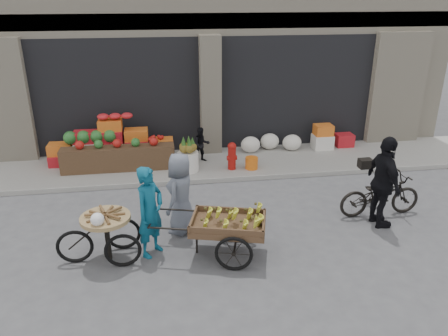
{
  "coord_description": "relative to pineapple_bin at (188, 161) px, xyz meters",
  "views": [
    {
      "loc": [
        -1.41,
        -6.57,
        4.33
      ],
      "look_at": [
        -0.2,
        1.26,
        1.1
      ],
      "focal_mm": 35.0,
      "sensor_mm": 36.0,
      "label": 1
    }
  ],
  "objects": [
    {
      "name": "ground",
      "position": [
        0.75,
        -3.6,
        -0.37
      ],
      "size": [
        80.0,
        80.0,
        0.0
      ],
      "primitive_type": "plane",
      "color": "#424244",
      "rests_on": "ground"
    },
    {
      "name": "sidewalk",
      "position": [
        0.75,
        0.5,
        -0.31
      ],
      "size": [
        18.0,
        2.2,
        0.12
      ],
      "primitive_type": "cube",
      "color": "gray",
      "rests_on": "ground"
    },
    {
      "name": "building",
      "position": [
        0.75,
        4.43,
        3.0
      ],
      "size": [
        14.0,
        6.45,
        7.0
      ],
      "color": "beige",
      "rests_on": "ground"
    },
    {
      "name": "fruit_display",
      "position": [
        -1.73,
        0.78,
        0.3
      ],
      "size": [
        3.1,
        1.12,
        1.24
      ],
      "color": "#B21821",
      "rests_on": "sidewalk"
    },
    {
      "name": "pineapple_bin",
      "position": [
        0.0,
        0.0,
        0.0
      ],
      "size": [
        0.52,
        0.52,
        0.5
      ],
      "primitive_type": "cylinder",
      "color": "silver",
      "rests_on": "sidewalk"
    },
    {
      "name": "fire_hydrant",
      "position": [
        1.1,
        -0.05,
        0.13
      ],
      "size": [
        0.22,
        0.22,
        0.71
      ],
      "color": "#A5140F",
      "rests_on": "sidewalk"
    },
    {
      "name": "orange_bucket",
      "position": [
        1.6,
        -0.1,
        -0.1
      ],
      "size": [
        0.32,
        0.32,
        0.3
      ],
      "primitive_type": "cylinder",
      "color": "orange",
      "rests_on": "sidewalk"
    },
    {
      "name": "right_bay_goods",
      "position": [
        3.36,
        1.1,
        0.04
      ],
      "size": [
        3.35,
        0.6,
        0.7
      ],
      "color": "silver",
      "rests_on": "sidewalk"
    },
    {
      "name": "seated_person",
      "position": [
        0.4,
        0.6,
        0.21
      ],
      "size": [
        0.51,
        0.43,
        0.93
      ],
      "primitive_type": "imported",
      "rotation": [
        0.0,
        0.0,
        0.17
      ],
      "color": "black",
      "rests_on": "sidewalk"
    },
    {
      "name": "banana_cart",
      "position": [
        0.37,
        -3.69,
        0.28
      ],
      "size": [
        2.3,
        1.39,
        0.9
      ],
      "rotation": [
        0.0,
        0.0,
        -0.27
      ],
      "color": "brown",
      "rests_on": "ground"
    },
    {
      "name": "vendor_woman",
      "position": [
        -0.9,
        -3.43,
        0.45
      ],
      "size": [
        0.68,
        0.71,
        1.64
      ],
      "primitive_type": "imported",
      "rotation": [
        0.0,
        0.0,
        0.9
      ],
      "color": "navy",
      "rests_on": "ground"
    },
    {
      "name": "tricycle_cart",
      "position": [
        -1.65,
        -3.51,
        0.2
      ],
      "size": [
        1.43,
        0.88,
        0.95
      ],
      "rotation": [
        0.0,
        0.0,
        0.04
      ],
      "color": "#9E7F51",
      "rests_on": "ground"
    },
    {
      "name": "vendor_grey",
      "position": [
        -0.34,
        -2.73,
        0.42
      ],
      "size": [
        0.82,
        0.92,
        1.59
      ],
      "primitive_type": "imported",
      "rotation": [
        0.0,
        0.0,
        -2.08
      ],
      "color": "slate",
      "rests_on": "ground"
    },
    {
      "name": "bicycle",
      "position": [
        3.73,
        -2.69,
        0.08
      ],
      "size": [
        1.73,
        0.63,
        0.9
      ],
      "primitive_type": "imported",
      "rotation": [
        0.0,
        0.0,
        1.59
      ],
      "color": "black",
      "rests_on": "ground"
    },
    {
      "name": "cyclist",
      "position": [
        3.53,
        -3.09,
        0.55
      ],
      "size": [
        0.47,
        1.08,
        1.83
      ],
      "primitive_type": "imported",
      "rotation": [
        0.0,
        0.0,
        1.59
      ],
      "color": "black",
      "rests_on": "ground"
    }
  ]
}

